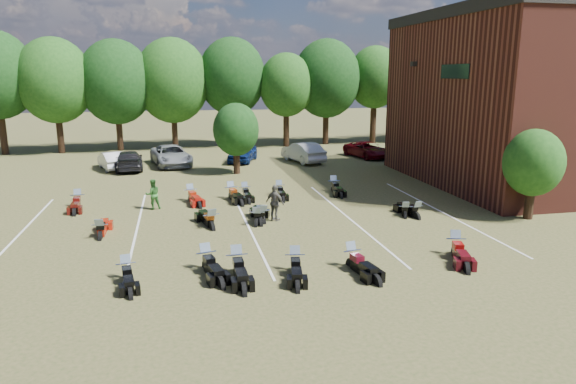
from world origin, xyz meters
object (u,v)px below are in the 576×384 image
object	(u,v)px
person_grey	(275,203)
car_4	(243,152)
motorcycle_14	(78,207)
motorcycle_7	(101,239)
person_green	(153,194)
motorcycle_3	(237,273)

from	to	relation	value
person_grey	car_4	bearing A→B (deg)	-43.96
person_grey	motorcycle_14	size ratio (longest dim) A/B	0.75
motorcycle_7	person_grey	bearing A→B (deg)	-171.15
person_green	motorcycle_7	size ratio (longest dim) A/B	0.70
person_green	motorcycle_3	size ratio (longest dim) A/B	0.64
motorcycle_7	motorcycle_14	xyz separation A→B (m)	(-1.89, 5.93, 0.00)
motorcycle_3	motorcycle_7	xyz separation A→B (m)	(-5.26, 5.05, 0.00)
car_4	motorcycle_7	bearing A→B (deg)	-94.33
person_grey	person_green	bearing A→B (deg)	17.37
person_grey	motorcycle_7	world-z (taller)	person_grey
motorcycle_3	motorcycle_14	distance (m)	13.10
motorcycle_7	motorcycle_3	bearing A→B (deg)	136.60
car_4	motorcycle_3	world-z (taller)	car_4
car_4	motorcycle_7	size ratio (longest dim) A/B	1.91
person_grey	motorcycle_7	distance (m)	7.95
car_4	person_grey	size ratio (longest dim) A/B	2.47
motorcycle_3	person_grey	bearing A→B (deg)	67.39
person_grey	motorcycle_14	bearing A→B (deg)	21.98
person_grey	motorcycle_3	world-z (taller)	person_grey
motorcycle_14	person_green	bearing A→B (deg)	-22.26
person_green	motorcycle_3	xyz separation A→B (m)	(3.22, -9.66, -0.79)
person_grey	motorcycle_3	distance (m)	6.77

